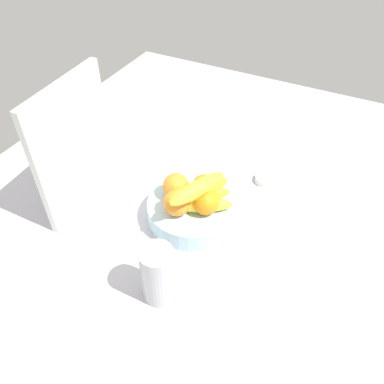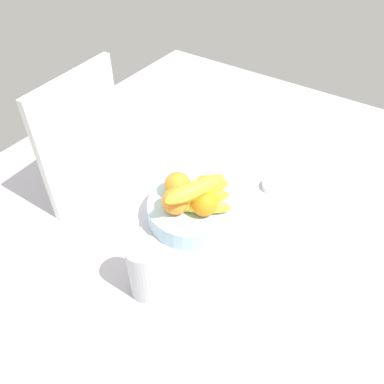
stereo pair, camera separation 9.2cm
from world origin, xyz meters
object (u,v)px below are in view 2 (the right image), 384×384
(jar_lid, at_px, (273,186))
(thermos_tumbler, at_px, (145,270))
(banana_bunch, at_px, (196,195))
(orange_front_left, at_px, (178,185))
(cutting_board, at_px, (82,139))
(orange_center, at_px, (204,203))
(orange_back_left, at_px, (205,188))
(orange_front_right, at_px, (176,201))
(fruit_bowl, at_px, (192,211))

(jar_lid, bearing_deg, thermos_tumbler, 169.76)
(banana_bunch, distance_m, jar_lid, 0.29)
(orange_front_left, distance_m, cutting_board, 0.28)
(orange_center, relative_size, thermos_tumbler, 0.47)
(orange_front_left, xyz_separation_m, thermos_tumbler, (-0.25, -0.09, -0.02))
(cutting_board, distance_m, jar_lid, 0.55)
(orange_back_left, bearing_deg, orange_front_left, 114.05)
(orange_front_right, relative_size, orange_center, 1.00)
(fruit_bowl, bearing_deg, orange_front_right, 158.40)
(orange_front_right, relative_size, banana_bunch, 0.38)
(banana_bunch, bearing_deg, cutting_board, 99.25)
(orange_front_right, bearing_deg, orange_back_left, -23.72)
(orange_front_left, distance_m, thermos_tumbler, 0.27)
(orange_front_left, bearing_deg, orange_back_left, -65.95)
(orange_front_right, relative_size, orange_back_left, 1.00)
(orange_front_left, bearing_deg, orange_front_right, -148.73)
(orange_front_left, distance_m, orange_center, 0.10)
(fruit_bowl, height_order, thermos_tumbler, thermos_tumbler)
(fruit_bowl, relative_size, orange_front_left, 3.38)
(orange_front_right, bearing_deg, orange_front_left, 31.27)
(cutting_board, bearing_deg, orange_front_left, -76.55)
(orange_center, bearing_deg, fruit_bowl, 77.20)
(fruit_bowl, xyz_separation_m, banana_bunch, (-0.02, -0.02, 0.08))
(orange_back_left, xyz_separation_m, cutting_board, (-0.10, 0.32, 0.09))
(orange_front_left, height_order, orange_back_left, same)
(orange_center, distance_m, orange_back_left, 0.05)
(orange_front_right, height_order, cutting_board, cutting_board)
(orange_front_left, relative_size, orange_back_left, 1.00)
(orange_back_left, distance_m, banana_bunch, 0.06)
(fruit_bowl, height_order, jar_lid, fruit_bowl)
(cutting_board, xyz_separation_m, jar_lid, (0.30, -0.43, -0.17))
(cutting_board, bearing_deg, banana_bunch, -83.79)
(fruit_bowl, xyz_separation_m, orange_back_left, (0.04, -0.02, 0.06))
(orange_front_right, relative_size, jar_lid, 1.15)
(orange_center, height_order, banana_bunch, banana_bunch)
(fruit_bowl, bearing_deg, cutting_board, 102.85)
(orange_front_left, xyz_separation_m, orange_front_right, (-0.05, -0.03, 0.00))
(fruit_bowl, bearing_deg, jar_lid, -29.11)
(orange_back_left, relative_size, banana_bunch, 0.38)
(orange_back_left, distance_m, cutting_board, 0.35)
(banana_bunch, xyz_separation_m, cutting_board, (-0.05, 0.32, 0.07))
(jar_lid, bearing_deg, orange_front_right, 152.07)
(orange_front_right, bearing_deg, orange_center, -60.26)
(orange_center, height_order, cutting_board, cutting_board)
(orange_back_left, bearing_deg, cutting_board, 108.15)
(orange_front_left, bearing_deg, banana_bunch, -106.30)
(banana_bunch, bearing_deg, orange_back_left, 6.78)
(orange_front_left, xyz_separation_m, cutting_board, (-0.07, 0.25, 0.09))
(thermos_tumbler, bearing_deg, orange_front_right, 17.05)
(thermos_tumbler, bearing_deg, orange_center, -0.49)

